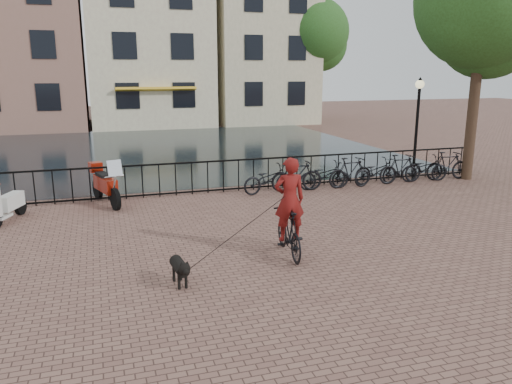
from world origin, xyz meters
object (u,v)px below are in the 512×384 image
object	(u,v)px
lamp_post	(418,112)
cyclist	(289,213)
motorcycle	(105,180)
scooter	(7,195)
dog	(180,270)

from	to	relation	value
lamp_post	cyclist	xyz separation A→B (m)	(-6.75, -5.42, -1.46)
lamp_post	motorcycle	size ratio (longest dim) A/B	1.67
lamp_post	scooter	bearing A→B (deg)	-175.55
motorcycle	lamp_post	bearing A→B (deg)	-17.16
cyclist	dog	xyz separation A→B (m)	(-2.40, -0.79, -0.63)
cyclist	dog	bearing A→B (deg)	23.45
cyclist	lamp_post	bearing A→B (deg)	-135.92
motorcycle	scooter	xyz separation A→B (m)	(-2.42, -0.96, -0.03)
scooter	dog	bearing A→B (deg)	-35.05
cyclist	motorcycle	world-z (taller)	cyclist
dog	motorcycle	xyz separation A→B (m)	(-1.13, 6.18, 0.44)
dog	cyclist	bearing A→B (deg)	12.77
dog	motorcycle	bearing A→B (deg)	94.93
dog	lamp_post	bearing A→B (deg)	28.78
cyclist	motorcycle	size ratio (longest dim) A/B	1.17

